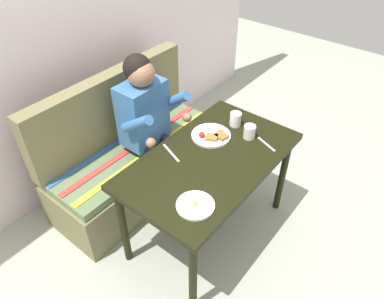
{
  "coord_description": "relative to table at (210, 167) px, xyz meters",
  "views": [
    {
      "loc": [
        -1.42,
        -0.99,
        2.23
      ],
      "look_at": [
        0.0,
        0.15,
        0.72
      ],
      "focal_mm": 33.79,
      "sensor_mm": 36.0,
      "label": 1
    }
  ],
  "objects": [
    {
      "name": "table",
      "position": [
        0.0,
        0.0,
        0.0
      ],
      "size": [
        1.2,
        0.7,
        0.73
      ],
      "color": "black",
      "rests_on": "ground"
    },
    {
      "name": "fork",
      "position": [
        0.34,
        -0.21,
        0.08
      ],
      "size": [
        0.07,
        0.16,
        0.0
      ],
      "primitive_type": "cube",
      "rotation": [
        0.0,
        0.0,
        -0.36
      ],
      "color": "silver",
      "rests_on": "table"
    },
    {
      "name": "coffee_mug_second",
      "position": [
        0.34,
        -0.08,
        0.13
      ],
      "size": [
        0.12,
        0.08,
        0.09
      ],
      "color": "white",
      "rests_on": "table"
    },
    {
      "name": "person",
      "position": [
        0.06,
        0.59,
        0.09
      ],
      "size": [
        0.45,
        0.61,
        1.21
      ],
      "color": "#3869A0",
      "rests_on": "ground"
    },
    {
      "name": "ground_plane",
      "position": [
        0.0,
        0.0,
        -0.65
      ],
      "size": [
        8.0,
        8.0,
        0.0
      ],
      "primitive_type": "plane",
      "color": "#A0A795"
    },
    {
      "name": "plate_breakfast",
      "position": [
        0.18,
        0.12,
        0.09
      ],
      "size": [
        0.27,
        0.27,
        0.05
      ],
      "color": "white",
      "rests_on": "table"
    },
    {
      "name": "back_wall",
      "position": [
        0.0,
        1.27,
        0.65
      ],
      "size": [
        4.4,
        0.1,
        2.6
      ],
      "primitive_type": "cube",
      "color": "silver",
      "rests_on": "ground"
    },
    {
      "name": "plate_eggs",
      "position": [
        -0.38,
        -0.18,
        0.09
      ],
      "size": [
        0.21,
        0.21,
        0.04
      ],
      "color": "white",
      "rests_on": "table"
    },
    {
      "name": "coffee_mug",
      "position": [
        0.4,
        0.08,
        0.13
      ],
      "size": [
        0.12,
        0.08,
        0.1
      ],
      "color": "white",
      "rests_on": "table"
    },
    {
      "name": "couch",
      "position": [
        0.0,
        0.76,
        -0.32
      ],
      "size": [
        1.44,
        0.56,
        1.0
      ],
      "color": "olive",
      "rests_on": "ground"
    },
    {
      "name": "knife",
      "position": [
        -0.12,
        0.22,
        0.08
      ],
      "size": [
        0.08,
        0.19,
        0.0
      ],
      "primitive_type": "cube",
      "rotation": [
        0.0,
        0.0,
        -0.34
      ],
      "color": "silver",
      "rests_on": "table"
    }
  ]
}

